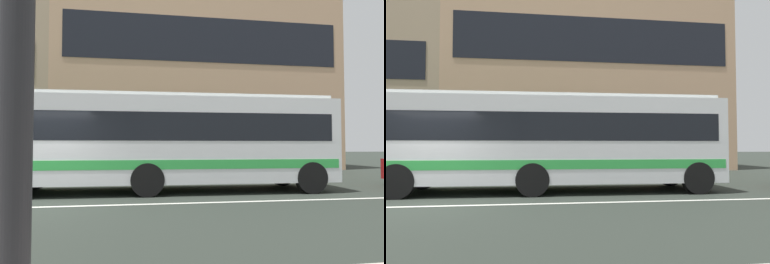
# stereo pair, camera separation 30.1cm
# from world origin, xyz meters

# --- Properties ---
(ground_plane) EXTENTS (160.00, 160.00, 0.00)m
(ground_plane) POSITION_xyz_m (0.00, 0.00, 0.00)
(ground_plane) COLOR #282F28
(lane_centre_line) EXTENTS (60.00, 0.16, 0.01)m
(lane_centre_line) POSITION_xyz_m (0.00, 0.00, 0.00)
(lane_centre_line) COLOR silver
(lane_centre_line) RESTS_ON ground_plane
(hedge_row_far) EXTENTS (19.78, 1.10, 0.79)m
(hedge_row_far) POSITION_xyz_m (-2.99, 6.33, 0.39)
(hedge_row_far) COLOR #1B5114
(hedge_row_far) RESTS_ON ground_plane
(apartment_block_right) EXTENTS (18.01, 8.68, 13.60)m
(apartment_block_right) POSITION_xyz_m (6.81, 15.67, 6.80)
(apartment_block_right) COLOR tan
(apartment_block_right) RESTS_ON ground_plane
(transit_bus) EXTENTS (11.03, 2.80, 3.15)m
(transit_bus) POSITION_xyz_m (3.61, 2.49, 1.74)
(transit_bus) COLOR silver
(transit_bus) RESTS_ON ground_plane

